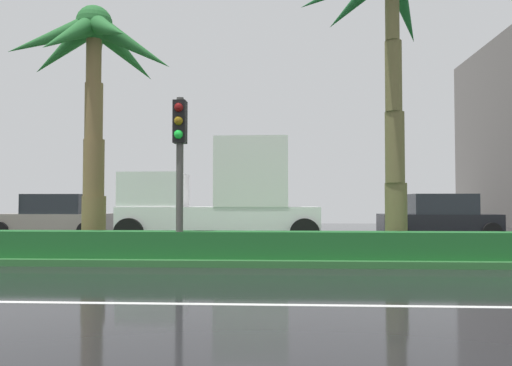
{
  "coord_description": "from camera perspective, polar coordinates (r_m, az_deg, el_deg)",
  "views": [
    {
      "loc": [
        5.08,
        -5.26,
        1.41
      ],
      "look_at": [
        4.29,
        9.1,
        1.93
      ],
      "focal_mm": 36.94,
      "sensor_mm": 36.0,
      "label": 1
    }
  ],
  "objects": [
    {
      "name": "palm_tree_centre_left",
      "position": [
        14.1,
        -17.22,
        12.22
      ],
      "size": [
        4.08,
        4.08,
        6.19
      ],
      "color": "olive",
      "rests_on": "median_strip"
    },
    {
      "name": "median_strip",
      "position": [
        14.26,
        -17.9,
        -7.35
      ],
      "size": [
        85.5,
        4.0,
        0.15
      ],
      "primitive_type": "cube",
      "color": "#2D6B33",
      "rests_on": "ground_plane"
    },
    {
      "name": "box_truck_lead",
      "position": [
        17.3,
        -3.59,
        -1.63
      ],
      "size": [
        6.4,
        2.64,
        3.46
      ],
      "rotation": [
        0.0,
        0.0,
        3.14
      ],
      "color": "white",
      "rests_on": "ground_plane"
    },
    {
      "name": "car_in_traffic_third",
      "position": [
        21.05,
        19.21,
        -3.56
      ],
      "size": [
        4.3,
        2.02,
        1.72
      ],
      "rotation": [
        0.0,
        0.0,
        3.14
      ],
      "color": "black",
      "rests_on": "ground_plane"
    },
    {
      "name": "palm_tree_centre",
      "position": [
        13.78,
        14.5,
        17.2
      ],
      "size": [
        4.69,
        4.05,
        7.44
      ],
      "color": "brown",
      "rests_on": "median_strip"
    },
    {
      "name": "car_in_traffic_second",
      "position": [
        21.98,
        -20.96,
        -3.48
      ],
      "size": [
        4.3,
        2.02,
        1.72
      ],
      "rotation": [
        0.0,
        0.0,
        3.14
      ],
      "color": "gray",
      "rests_on": "ground_plane"
    },
    {
      "name": "ground_plane",
      "position": [
        15.21,
        -16.54,
        -7.51
      ],
      "size": [
        90.0,
        42.0,
        0.1
      ],
      "primitive_type": "cube",
      "color": "black"
    },
    {
      "name": "median_hedge",
      "position": [
        12.94,
        -20.12,
        -6.21
      ],
      "size": [
        76.5,
        0.7,
        0.6
      ],
      "color": "#1E6028",
      "rests_on": "median_strip"
    },
    {
      "name": "traffic_signal_median_right",
      "position": [
        11.91,
        -8.26,
        3.85
      ],
      "size": [
        0.28,
        0.43,
        3.61
      ],
      "color": "#4C4C47",
      "rests_on": "median_strip"
    }
  ]
}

